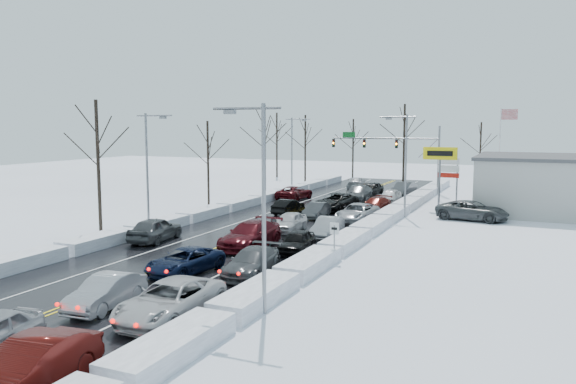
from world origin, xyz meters
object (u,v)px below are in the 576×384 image
at_px(traffic_signal_mast, 396,147).
at_px(tires_plus_sign, 440,158).
at_px(flagpole, 501,144).
at_px(oncoming_car_0, 288,214).

xyz_separation_m(traffic_signal_mast, tires_plus_sign, (7.05, -12.00, -0.49)).
xyz_separation_m(flagpole, oncoming_car_0, (-16.78, -22.64, -5.93)).
bearing_deg(traffic_signal_mast, tires_plus_sign, -59.54).
relative_size(flagpole, oncoming_car_0, 2.43).
relative_size(traffic_signal_mast, tires_plus_sign, 2.21).
height_order(traffic_signal_mast, tires_plus_sign, traffic_signal_mast).
height_order(flagpole, oncoming_car_0, flagpole).
xyz_separation_m(tires_plus_sign, oncoming_car_0, (-12.11, -8.64, -4.99)).
distance_m(tires_plus_sign, flagpole, 14.79).
bearing_deg(oncoming_car_0, flagpole, -122.77).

